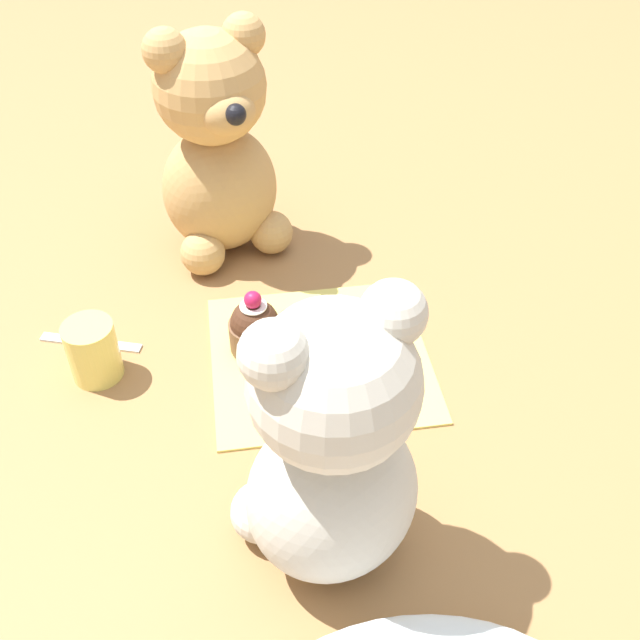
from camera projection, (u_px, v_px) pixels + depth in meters
ground_plane at (320, 359)px, 0.80m from camera, size 4.00×4.00×0.00m
knitted_placemat at (320, 357)px, 0.80m from camera, size 0.23×0.22×0.01m
teddy_bear_cream at (330, 450)px, 0.55m from camera, size 0.17×0.16×0.27m
teddy_bear_tan at (217, 149)px, 0.87m from camera, size 0.17×0.16×0.28m
cupcake_near_cream_bear at (307, 378)px, 0.74m from camera, size 0.05×0.05×0.07m
cupcake_near_tan_bear at (255, 328)px, 0.79m from camera, size 0.06×0.06×0.08m
juice_glass at (93, 351)px, 0.76m from camera, size 0.05×0.05×0.07m
teaspoon at (91, 342)px, 0.82m from camera, size 0.11×0.05×0.01m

